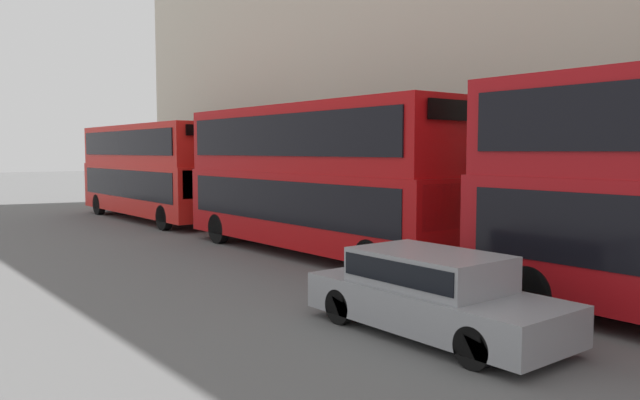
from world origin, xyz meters
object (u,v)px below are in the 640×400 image
object	(u,v)px
bus_third_in_queue	(152,168)
pedestrian	(197,200)
car_hatchback	(432,291)
bus_second_in_queue	(313,173)

from	to	relation	value
bus_third_in_queue	pedestrian	bearing A→B (deg)	16.91
car_hatchback	pedestrian	xyz separation A→B (m)	(6.05, 20.54, -0.02)
bus_second_in_queue	car_hatchback	distance (m)	8.63
pedestrian	bus_second_in_queue	bearing A→B (deg)	-101.72
bus_second_in_queue	bus_third_in_queue	distance (m)	11.99
bus_third_in_queue	car_hatchback	xyz separation A→B (m)	(-3.40, -19.73, -1.60)
car_hatchback	pedestrian	distance (m)	21.41
bus_second_in_queue	pedestrian	bearing A→B (deg)	78.28
car_hatchback	pedestrian	size ratio (longest dim) A/B	2.95
car_hatchback	bus_third_in_queue	bearing A→B (deg)	80.22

